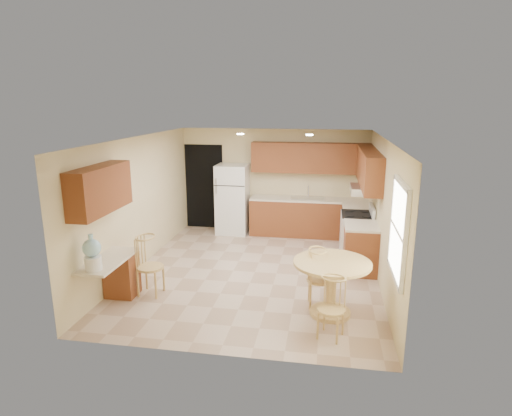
% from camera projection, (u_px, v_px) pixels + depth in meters
% --- Properties ---
extents(floor, '(5.50, 5.50, 0.00)m').
position_uv_depth(floor, '(255.00, 272.00, 8.07)').
color(floor, tan).
rests_on(floor, ground).
extents(ceiling, '(4.50, 5.50, 0.02)m').
position_uv_depth(ceiling, '(255.00, 139.00, 7.46)').
color(ceiling, white).
rests_on(ceiling, wall_back).
extents(wall_back, '(4.50, 0.02, 2.50)m').
position_uv_depth(wall_back, '(274.00, 181.00, 10.39)').
color(wall_back, beige).
rests_on(wall_back, floor).
extents(wall_front, '(4.50, 0.02, 2.50)m').
position_uv_depth(wall_front, '(216.00, 263.00, 5.13)').
color(wall_front, beige).
rests_on(wall_front, floor).
extents(wall_left, '(0.02, 5.50, 2.50)m').
position_uv_depth(wall_left, '(138.00, 203.00, 8.12)').
color(wall_left, beige).
rests_on(wall_left, floor).
extents(wall_right, '(0.02, 5.50, 2.50)m').
position_uv_depth(wall_right, '(383.00, 213.00, 7.40)').
color(wall_right, beige).
rests_on(wall_right, floor).
extents(doorway, '(0.90, 0.02, 2.10)m').
position_uv_depth(doorway, '(204.00, 187.00, 10.71)').
color(doorway, black).
rests_on(doorway, floor).
extents(base_cab_back, '(2.75, 0.60, 0.87)m').
position_uv_depth(base_cab_back, '(308.00, 218.00, 10.17)').
color(base_cab_back, brown).
rests_on(base_cab_back, floor).
extents(counter_back, '(2.75, 0.63, 0.04)m').
position_uv_depth(counter_back, '(309.00, 199.00, 10.05)').
color(counter_back, beige).
rests_on(counter_back, base_cab_back).
extents(base_cab_right_a, '(0.60, 0.59, 0.87)m').
position_uv_depth(base_cab_right_a, '(356.00, 227.00, 9.42)').
color(base_cab_right_a, brown).
rests_on(base_cab_right_a, floor).
extents(counter_right_a, '(0.63, 0.59, 0.04)m').
position_uv_depth(counter_right_a, '(357.00, 207.00, 9.31)').
color(counter_right_a, beige).
rests_on(counter_right_a, base_cab_right_a).
extents(base_cab_right_b, '(0.60, 0.80, 0.87)m').
position_uv_depth(base_cab_right_b, '(360.00, 249.00, 8.03)').
color(base_cab_right_b, brown).
rests_on(base_cab_right_b, floor).
extents(counter_right_b, '(0.63, 0.80, 0.04)m').
position_uv_depth(counter_right_b, '(362.00, 226.00, 7.92)').
color(counter_right_b, beige).
rests_on(counter_right_b, base_cab_right_b).
extents(upper_cab_back, '(2.75, 0.33, 0.70)m').
position_uv_depth(upper_cab_back, '(310.00, 158.00, 9.95)').
color(upper_cab_back, brown).
rests_on(upper_cab_back, wall_back).
extents(upper_cab_right, '(0.33, 2.42, 0.70)m').
position_uv_depth(upper_cab_right, '(369.00, 168.00, 8.44)').
color(upper_cab_right, brown).
rests_on(upper_cab_right, wall_right).
extents(upper_cab_left, '(0.33, 1.40, 0.70)m').
position_uv_depth(upper_cab_left, '(100.00, 189.00, 6.42)').
color(upper_cab_left, brown).
rests_on(upper_cab_left, wall_left).
extents(sink, '(0.78, 0.44, 0.01)m').
position_uv_depth(sink, '(308.00, 198.00, 10.05)').
color(sink, silver).
rests_on(sink, counter_back).
extents(range_hood, '(0.50, 0.76, 0.14)m').
position_uv_depth(range_hood, '(363.00, 190.00, 8.53)').
color(range_hood, silver).
rests_on(range_hood, upper_cab_right).
extents(desk_pedestal, '(0.48, 0.42, 0.72)m').
position_uv_depth(desk_pedestal, '(122.00, 275.00, 7.04)').
color(desk_pedestal, brown).
rests_on(desk_pedestal, floor).
extents(desk_top, '(0.50, 1.20, 0.04)m').
position_uv_depth(desk_top, '(108.00, 261.00, 6.58)').
color(desk_top, beige).
rests_on(desk_top, desk_pedestal).
extents(window, '(0.06, 1.12, 1.30)m').
position_uv_depth(window, '(399.00, 230.00, 5.58)').
color(window, white).
rests_on(window, wall_right).
extents(can_light_a, '(0.14, 0.14, 0.02)m').
position_uv_depth(can_light_a, '(240.00, 134.00, 8.69)').
color(can_light_a, white).
rests_on(can_light_a, ceiling).
extents(can_light_b, '(0.14, 0.14, 0.02)m').
position_uv_depth(can_light_b, '(310.00, 135.00, 8.47)').
color(can_light_b, white).
rests_on(can_light_b, ceiling).
extents(refrigerator, '(0.74, 0.72, 1.67)m').
position_uv_depth(refrigerator, '(233.00, 199.00, 10.31)').
color(refrigerator, white).
rests_on(refrigerator, floor).
extents(stove, '(0.65, 0.76, 1.09)m').
position_uv_depth(stove, '(357.00, 235.00, 8.77)').
color(stove, white).
rests_on(stove, floor).
extents(dining_table, '(1.15, 1.15, 0.85)m').
position_uv_depth(dining_table, '(331.00, 280.00, 6.34)').
color(dining_table, tan).
rests_on(dining_table, floor).
extents(chair_table_a, '(0.41, 0.53, 0.93)m').
position_uv_depth(chair_table_a, '(320.00, 275.00, 6.52)').
color(chair_table_a, tan).
rests_on(chair_table_a, floor).
extents(chair_table_b, '(0.38, 0.41, 0.85)m').
position_uv_depth(chair_table_b, '(332.00, 305.00, 5.65)').
color(chair_table_b, tan).
rests_on(chair_table_b, floor).
extents(chair_desk, '(0.44, 0.57, 0.99)m').
position_uv_depth(chair_desk, '(147.00, 262.00, 6.93)').
color(chair_desk, tan).
rests_on(chair_desk, floor).
extents(water_crock, '(0.26, 0.26, 0.54)m').
position_uv_depth(water_crock, '(92.00, 254.00, 6.11)').
color(water_crock, white).
rests_on(water_crock, desk_top).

